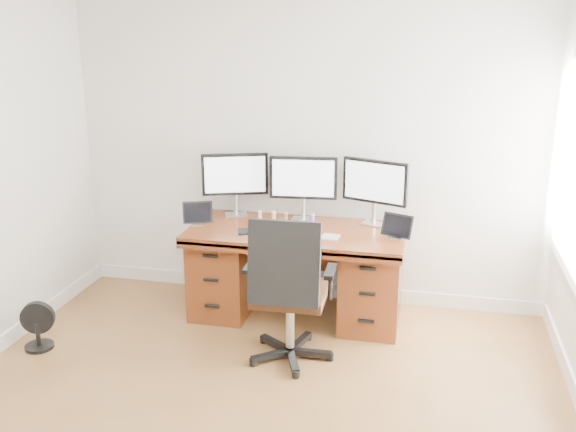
% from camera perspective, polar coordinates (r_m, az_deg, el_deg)
% --- Properties ---
extents(back_wall, '(4.00, 0.10, 2.70)m').
position_cam_1_polar(back_wall, '(5.33, 1.77, 6.42)').
color(back_wall, white).
rests_on(back_wall, ground).
extents(desk, '(1.70, 0.80, 0.75)m').
position_cam_1_polar(desk, '(5.20, 0.80, -4.74)').
color(desk, '#602B13').
rests_on(desk, ground).
extents(office_chair, '(0.63, 0.60, 1.09)m').
position_cam_1_polar(office_chair, '(4.53, 0.07, -8.76)').
color(office_chair, black).
rests_on(office_chair, ground).
extents(floor_fan, '(0.25, 0.21, 0.36)m').
position_cam_1_polar(floor_fan, '(5.12, -21.41, -9.14)').
color(floor_fan, black).
rests_on(floor_fan, ground).
extents(monitor_left, '(0.53, 0.22, 0.53)m').
position_cam_1_polar(monitor_left, '(5.36, -4.73, 3.52)').
color(monitor_left, silver).
rests_on(monitor_left, desk).
extents(monitor_center, '(0.55, 0.16, 0.53)m').
position_cam_1_polar(monitor_center, '(5.22, 1.37, 3.21)').
color(monitor_center, silver).
rests_on(monitor_center, desk).
extents(monitor_right, '(0.53, 0.22, 0.53)m').
position_cam_1_polar(monitor_right, '(5.14, 7.72, 2.84)').
color(monitor_right, silver).
rests_on(monitor_right, desk).
extents(tablet_left, '(0.25, 0.15, 0.19)m').
position_cam_1_polar(tablet_left, '(5.20, -8.06, 0.14)').
color(tablet_left, silver).
rests_on(tablet_left, desk).
extents(tablet_right, '(0.25, 0.15, 0.19)m').
position_cam_1_polar(tablet_right, '(4.89, 9.66, -1.04)').
color(tablet_right, silver).
rests_on(tablet_right, desk).
extents(keyboard, '(0.27, 0.14, 0.01)m').
position_cam_1_polar(keyboard, '(4.84, 0.86, -1.94)').
color(keyboard, silver).
rests_on(keyboard, desk).
extents(trackpad, '(0.14, 0.14, 0.01)m').
position_cam_1_polar(trackpad, '(4.87, 3.78, -1.87)').
color(trackpad, silver).
rests_on(trackpad, desk).
extents(drawing_tablet, '(0.25, 0.20, 0.01)m').
position_cam_1_polar(drawing_tablet, '(5.01, -3.25, -1.35)').
color(drawing_tablet, black).
rests_on(drawing_tablet, desk).
extents(phone, '(0.13, 0.09, 0.01)m').
position_cam_1_polar(phone, '(5.01, 0.21, -1.32)').
color(phone, black).
rests_on(phone, desk).
extents(figurine_pink, '(0.04, 0.04, 0.09)m').
position_cam_1_polar(figurine_pink, '(5.25, -2.52, 0.09)').
color(figurine_pink, pink).
rests_on(figurine_pink, desk).
extents(figurine_orange, '(0.04, 0.04, 0.09)m').
position_cam_1_polar(figurine_orange, '(5.23, -1.26, 0.01)').
color(figurine_orange, '#E9A65C').
rests_on(figurine_orange, desk).
extents(figurine_brown, '(0.04, 0.04, 0.09)m').
position_cam_1_polar(figurine_brown, '(5.20, -0.20, -0.06)').
color(figurine_brown, '#975B4D').
rests_on(figurine_brown, desk).
extents(figurine_purple, '(0.04, 0.04, 0.09)m').
position_cam_1_polar(figurine_purple, '(5.16, 2.20, -0.22)').
color(figurine_purple, '#896FD3').
rests_on(figurine_purple, desk).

